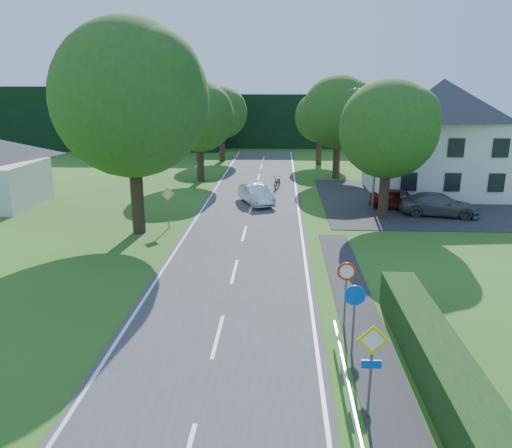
# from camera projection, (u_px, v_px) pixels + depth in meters

# --- Properties ---
(road) EXTENTS (7.00, 80.00, 0.04)m
(road) POSITION_uv_depth(u_px,v_px,m) (238.00, 257.00, 24.35)
(road) COLOR #3B3B3E
(road) RESTS_ON ground
(parking_pad) EXTENTS (14.00, 16.00, 0.04)m
(parking_pad) POSITION_uv_depth(u_px,v_px,m) (418.00, 201.00, 36.27)
(parking_pad) COLOR #262629
(parking_pad) RESTS_ON ground
(line_edge_left) EXTENTS (0.12, 80.00, 0.01)m
(line_edge_left) POSITION_uv_depth(u_px,v_px,m) (172.00, 255.00, 24.50)
(line_edge_left) COLOR white
(line_edge_left) RESTS_ON road
(line_edge_right) EXTENTS (0.12, 80.00, 0.01)m
(line_edge_right) POSITION_uv_depth(u_px,v_px,m) (305.00, 258.00, 24.18)
(line_edge_right) COLOR white
(line_edge_right) RESTS_ON road
(line_centre) EXTENTS (0.12, 80.00, 0.01)m
(line_centre) POSITION_uv_depth(u_px,v_px,m) (238.00, 257.00, 24.34)
(line_centre) COLOR white
(line_centre) RESTS_ON road
(tree_main) EXTENTS (9.40, 9.40, 11.64)m
(tree_main) POSITION_uv_depth(u_px,v_px,m) (133.00, 129.00, 26.93)
(tree_main) COLOR #255118
(tree_main) RESTS_ON ground
(tree_left_far) EXTENTS (7.00, 7.00, 8.58)m
(tree_left_far) POSITION_uv_depth(u_px,v_px,m) (199.00, 132.00, 42.69)
(tree_left_far) COLOR #255118
(tree_left_far) RESTS_ON ground
(tree_right_far) EXTENTS (7.40, 7.40, 9.09)m
(tree_right_far) POSITION_uv_depth(u_px,v_px,m) (338.00, 127.00, 43.96)
(tree_right_far) COLOR #255118
(tree_right_far) RESTS_ON ground
(tree_left_back) EXTENTS (6.60, 6.60, 8.07)m
(tree_left_back) POSITION_uv_depth(u_px,v_px,m) (222.00, 124.00, 54.28)
(tree_left_back) COLOR #255118
(tree_left_back) RESTS_ON ground
(tree_right_back) EXTENTS (6.20, 6.20, 7.56)m
(tree_right_back) POSITION_uv_depth(u_px,v_px,m) (320.00, 129.00, 51.91)
(tree_right_back) COLOR #255118
(tree_right_back) RESTS_ON ground
(tree_right_mid) EXTENTS (7.00, 7.00, 8.58)m
(tree_right_mid) POSITION_uv_depth(u_px,v_px,m) (387.00, 150.00, 30.48)
(tree_right_mid) COLOR #255118
(tree_right_mid) RESTS_ON ground
(treeline_left) EXTENTS (44.00, 6.00, 8.00)m
(treeline_left) POSITION_uv_depth(u_px,v_px,m) (52.00, 118.00, 65.06)
(treeline_left) COLOR black
(treeline_left) RESTS_ON ground
(treeline_right) EXTENTS (30.00, 5.00, 7.00)m
(treeline_right) POSITION_uv_depth(u_px,v_px,m) (326.00, 121.00, 67.28)
(treeline_right) COLOR black
(treeline_right) RESTS_ON ground
(house_white) EXTENTS (10.60, 8.40, 8.60)m
(house_white) POSITION_uv_depth(u_px,v_px,m) (439.00, 136.00, 37.88)
(house_white) COLOR silver
(house_white) RESTS_ON ground
(streetlight) EXTENTS (2.03, 0.18, 8.00)m
(streetlight) POSITION_uv_depth(u_px,v_px,m) (374.00, 144.00, 32.38)
(streetlight) COLOR slate
(streetlight) RESTS_ON ground
(sign_priority_right) EXTENTS (0.78, 0.09, 2.59)m
(sign_priority_right) POSITION_uv_depth(u_px,v_px,m) (372.00, 355.00, 12.09)
(sign_priority_right) COLOR slate
(sign_priority_right) RESTS_ON ground
(sign_roundabout) EXTENTS (0.64, 0.08, 2.37)m
(sign_roundabout) POSITION_uv_depth(u_px,v_px,m) (354.00, 307.00, 15.02)
(sign_roundabout) COLOR slate
(sign_roundabout) RESTS_ON ground
(sign_speed_limit) EXTENTS (0.64, 0.11, 2.37)m
(sign_speed_limit) POSITION_uv_depth(u_px,v_px,m) (346.00, 279.00, 16.91)
(sign_speed_limit) COLOR slate
(sign_speed_limit) RESTS_ON ground
(sign_priority_left) EXTENTS (0.78, 0.09, 2.44)m
(sign_priority_left) POSITION_uv_depth(u_px,v_px,m) (168.00, 200.00, 28.90)
(sign_priority_left) COLOR slate
(sign_priority_left) RESTS_ON ground
(moving_car) EXTENTS (2.91, 4.43, 1.38)m
(moving_car) POSITION_uv_depth(u_px,v_px,m) (256.00, 194.00, 35.03)
(moving_car) COLOR silver
(moving_car) RESTS_ON road
(motorcycle) EXTENTS (1.11, 2.20, 1.10)m
(motorcycle) POSITION_uv_depth(u_px,v_px,m) (277.00, 182.00, 40.38)
(motorcycle) COLOR black
(motorcycle) RESTS_ON road
(parked_car_red) EXTENTS (4.23, 2.73, 1.34)m
(parked_car_red) POSITION_uv_depth(u_px,v_px,m) (399.00, 199.00, 33.73)
(parked_car_red) COLOR maroon
(parked_car_red) RESTS_ON parking_pad
(parked_car_grey) EXTENTS (5.21, 2.94, 1.42)m
(parked_car_grey) POSITION_uv_depth(u_px,v_px,m) (439.00, 205.00, 31.93)
(parked_car_grey) COLOR #545559
(parked_car_grey) RESTS_ON parking_pad
(parked_car_silver_b) EXTENTS (5.08, 2.63, 1.37)m
(parked_car_silver_b) POSITION_uv_depth(u_px,v_px,m) (440.00, 189.00, 36.95)
(parked_car_silver_b) COLOR #AFB0B7
(parked_car_silver_b) RESTS_ON parking_pad
(parasol) EXTENTS (2.74, 2.78, 2.11)m
(parasol) POSITION_uv_depth(u_px,v_px,m) (384.00, 181.00, 38.01)
(parasol) COLOR red
(parasol) RESTS_ON parking_pad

